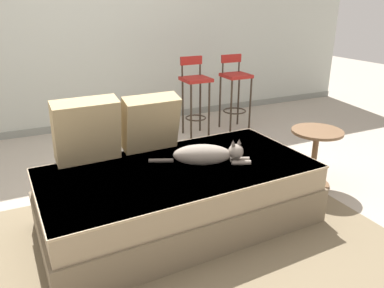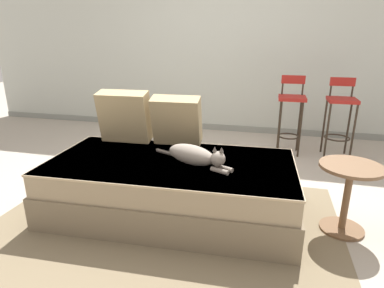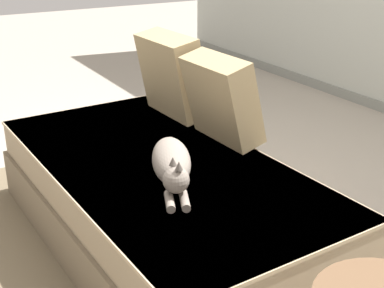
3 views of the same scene
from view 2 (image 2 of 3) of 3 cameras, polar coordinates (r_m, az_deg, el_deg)
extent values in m
plane|color=#A89E8E|center=(3.09, -1.37, -8.29)|extent=(16.00, 16.00, 0.00)
cube|color=#B7BCB2|center=(4.97, 5.67, 17.24)|extent=(8.00, 0.10, 2.60)
cube|color=gray|center=(5.09, 5.14, 2.98)|extent=(8.00, 0.02, 0.09)
cube|color=#75664C|center=(2.51, -5.73, -15.12)|extent=(2.66, 2.10, 0.01)
cube|color=#766750|center=(2.69, -3.67, -9.42)|extent=(2.00, 1.08, 0.27)
cube|color=#9E896B|center=(2.59, -3.77, -4.93)|extent=(1.96, 1.04, 0.19)
cube|color=tan|center=(2.56, -3.81, -3.15)|extent=(1.97, 1.05, 0.02)
cube|color=tan|center=(3.02, -11.85, 4.82)|extent=(0.47, 0.27, 0.48)
cube|color=tan|center=(2.87, -2.75, 4.19)|extent=(0.44, 0.28, 0.45)
ellipsoid|color=gray|center=(2.46, -0.14, -1.89)|extent=(0.45, 0.32, 0.15)
sphere|color=gray|center=(2.33, 4.61, -2.63)|extent=(0.11, 0.11, 0.11)
cone|color=#544C44|center=(2.31, 4.04, -0.88)|extent=(0.03, 0.03, 0.04)
cone|color=#544C44|center=(2.30, 5.27, -0.98)|extent=(0.03, 0.03, 0.04)
cylinder|color=gray|center=(2.31, 4.93, -4.77)|extent=(0.14, 0.09, 0.04)
cylinder|color=gray|center=(2.36, 5.72, -4.32)|extent=(0.14, 0.09, 0.04)
cylinder|color=#544C44|center=(2.69, -4.82, -1.47)|extent=(0.18, 0.10, 0.03)
cylinder|color=#2D2319|center=(4.03, 15.28, 2.63)|extent=(0.02, 0.02, 0.68)
cylinder|color=#2D2319|center=(4.05, 18.69, 2.36)|extent=(0.02, 0.02, 0.68)
cylinder|color=#2D2319|center=(4.26, 15.24, 3.47)|extent=(0.02, 0.02, 0.68)
cylinder|color=#2D2319|center=(4.28, 18.47, 3.22)|extent=(0.02, 0.02, 0.68)
torus|color=#2D2319|center=(4.18, 16.77, 1.36)|extent=(0.26, 0.26, 0.02)
cube|color=maroon|center=(4.08, 17.39, 7.81)|extent=(0.32, 0.32, 0.04)
cylinder|color=#2D2319|center=(4.19, 15.77, 9.49)|extent=(0.02, 0.02, 0.22)
cylinder|color=#2D2319|center=(4.20, 19.07, 9.21)|extent=(0.02, 0.02, 0.22)
cube|color=maroon|center=(4.18, 17.57, 10.87)|extent=(0.28, 0.03, 0.10)
cylinder|color=#2D2319|center=(4.06, 22.90, 1.95)|extent=(0.02, 0.02, 0.68)
cylinder|color=#2D2319|center=(4.12, 26.75, 1.62)|extent=(0.02, 0.02, 0.68)
cylinder|color=#2D2319|center=(4.33, 22.39, 2.96)|extent=(0.02, 0.02, 0.68)
cylinder|color=#2D2319|center=(4.39, 26.01, 2.64)|extent=(0.02, 0.02, 0.68)
torus|color=#2D2319|center=(4.25, 24.34, 1.04)|extent=(0.30, 0.30, 0.02)
cube|color=maroon|center=(4.15, 25.17, 7.09)|extent=(0.32, 0.32, 0.04)
cylinder|color=#2D2319|center=(4.24, 23.42, 8.73)|extent=(0.02, 0.02, 0.22)
cylinder|color=#2D2319|center=(4.29, 26.60, 8.39)|extent=(0.02, 0.02, 0.22)
cube|color=maroon|center=(4.25, 25.21, 9.99)|extent=(0.28, 0.03, 0.10)
cylinder|color=brown|center=(2.65, 25.71, -8.95)|extent=(0.05, 0.05, 0.50)
cylinder|color=brown|center=(2.76, 25.01, -13.45)|extent=(0.32, 0.32, 0.02)
cylinder|color=brown|center=(2.55, 26.52, -3.64)|extent=(0.44, 0.44, 0.02)
camera|label=1|loc=(1.71, -77.87, 10.47)|focal=35.00mm
camera|label=3|loc=(1.84, 63.92, 12.17)|focal=50.00mm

